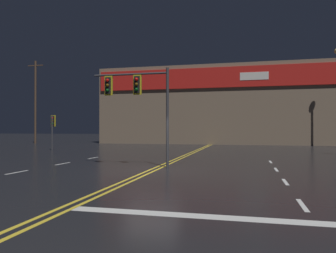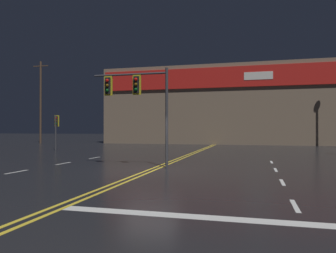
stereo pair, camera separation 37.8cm
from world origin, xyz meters
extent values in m
plane|color=black|center=(0.00, 0.00, 0.00)|extent=(200.00, 200.00, 0.00)
cube|color=gold|center=(-0.15, 0.00, 0.00)|extent=(0.12, 60.00, 0.01)
cube|color=gold|center=(0.15, 0.00, 0.00)|extent=(0.12, 60.00, 0.01)
cube|color=silver|center=(-5.46, -1.80, 0.00)|extent=(0.12, 1.40, 0.01)
cube|color=silver|center=(-5.46, 1.80, 0.00)|extent=(0.12, 1.40, 0.01)
cube|color=silver|center=(-5.46, 5.40, 0.00)|extent=(0.12, 1.40, 0.01)
cube|color=silver|center=(5.46, -5.40, 0.00)|extent=(0.12, 1.40, 0.01)
cube|color=silver|center=(5.46, -1.80, 0.00)|extent=(0.12, 1.40, 0.01)
cube|color=silver|center=(5.46, 1.80, 0.00)|extent=(0.12, 1.40, 0.01)
cube|color=silver|center=(5.46, 5.40, 0.00)|extent=(0.12, 1.40, 0.01)
cube|color=silver|center=(5.46, -7.00, 0.00)|extent=(10.49, 0.40, 0.01)
cylinder|color=#38383D|center=(0.39, 1.54, 2.43)|extent=(0.14, 0.14, 4.86)
cylinder|color=#38383D|center=(-1.54, 1.54, 4.61)|extent=(3.86, 0.10, 0.10)
cube|color=black|center=(-1.16, 1.54, 4.07)|extent=(0.28, 0.24, 0.84)
cube|color=gold|center=(-1.16, 1.54, 4.07)|extent=(0.42, 0.08, 0.99)
sphere|color=red|center=(-1.16, 1.38, 4.33)|extent=(0.17, 0.17, 0.17)
sphere|color=#543707|center=(-1.16, 1.38, 4.07)|extent=(0.17, 0.17, 0.17)
sphere|color=#084513|center=(-1.16, 1.38, 3.82)|extent=(0.17, 0.17, 0.17)
cube|color=black|center=(-2.70, 1.54, 4.07)|extent=(0.28, 0.24, 0.84)
cube|color=gold|center=(-2.70, 1.54, 4.07)|extent=(0.42, 0.08, 0.99)
sphere|color=red|center=(-2.70, 1.38, 4.33)|extent=(0.17, 0.17, 0.17)
sphere|color=#543707|center=(-2.70, 1.38, 4.07)|extent=(0.17, 0.17, 0.17)
sphere|color=#084513|center=(-2.70, 1.38, 3.82)|extent=(0.17, 0.17, 0.17)
cylinder|color=#38383D|center=(-12.43, 11.54, 1.53)|extent=(0.13, 0.13, 3.05)
cube|color=black|center=(-12.43, 11.72, 2.58)|extent=(0.28, 0.24, 0.84)
cube|color=gold|center=(-12.43, 11.72, 2.58)|extent=(0.42, 0.08, 0.99)
sphere|color=red|center=(-12.43, 11.56, 2.83)|extent=(0.17, 0.17, 0.17)
sphere|color=#543707|center=(-12.43, 11.56, 2.58)|extent=(0.17, 0.17, 0.17)
sphere|color=#084513|center=(-12.43, 11.56, 2.33)|extent=(0.17, 0.17, 0.17)
cube|color=#7A6651|center=(0.00, 30.08, 4.83)|extent=(28.73, 10.00, 9.66)
cube|color=red|center=(0.00, 24.98, 7.97)|extent=(28.15, 0.20, 2.41)
cube|color=white|center=(5.03, 24.93, 7.97)|extent=(3.20, 0.16, 0.90)
cylinder|color=#4C3828|center=(-22.60, 23.41, 5.37)|extent=(0.26, 0.26, 10.75)
cube|color=#4C3828|center=(-22.60, 23.41, 10.15)|extent=(2.20, 0.12, 0.12)
camera|label=1|loc=(4.13, -13.96, 1.87)|focal=35.00mm
camera|label=2|loc=(4.50, -13.87, 1.87)|focal=35.00mm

